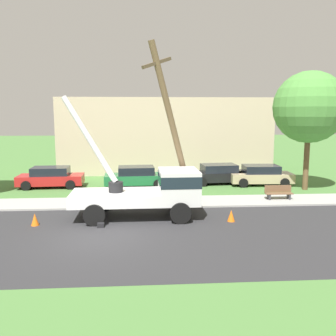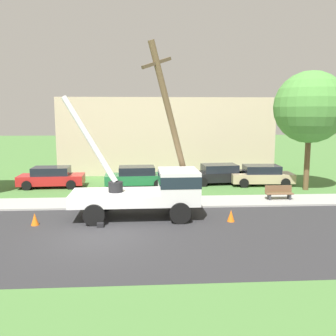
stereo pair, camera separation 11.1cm
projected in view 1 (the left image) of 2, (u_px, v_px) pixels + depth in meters
ground_plane at (119, 183)px, 26.99m from camera, size 120.00×120.00×0.00m
road_asphalt at (101, 237)px, 15.15m from camera, size 80.00×8.87×0.01m
sidewalk_strip at (112, 203)px, 20.77m from camera, size 80.00×2.55×0.10m
utility_truck at (152, 189)px, 17.92m from camera, size 6.80×3.20×5.98m
leaning_utility_pole at (173, 127)px, 18.71m from camera, size 2.99×2.30×8.64m
traffic_cone_ahead at (231, 216)px, 17.32m from camera, size 0.36×0.36×0.56m
traffic_cone_behind at (35, 220)px, 16.69m from camera, size 0.36×0.36×0.56m
parked_sedan_red at (51, 177)px, 25.30m from camera, size 4.46×2.13×1.42m
parked_sedan_green at (136, 177)px, 25.54m from camera, size 4.48×2.15×1.42m
parked_sedan_black at (219, 174)px, 26.65m from camera, size 4.55×2.28×1.42m
parked_sedan_tan at (261, 175)px, 26.15m from camera, size 4.47×2.14×1.42m
park_bench at (279, 193)px, 21.43m from camera, size 1.60×0.45×0.90m
roadside_tree_far at (309, 107)px, 23.84m from camera, size 4.70×4.70×7.85m
lowrise_building_backdrop at (165, 135)px, 32.74m from camera, size 18.00×6.00×6.40m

